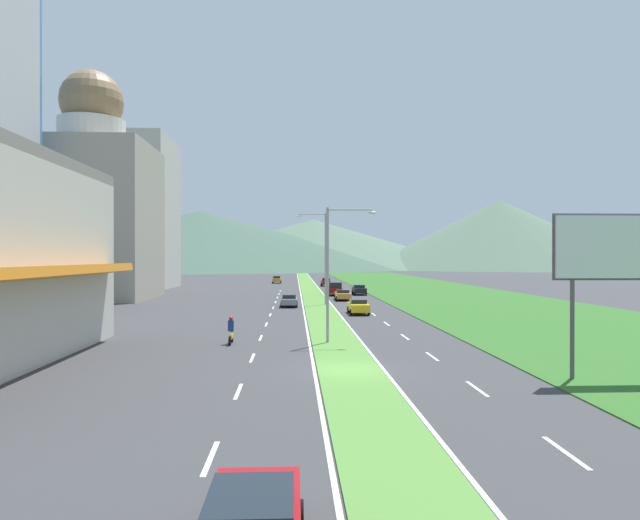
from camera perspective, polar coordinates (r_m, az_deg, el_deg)
ground_plane at (r=28.78m, az=2.97°, el=-11.06°), size 600.00×600.00×0.00m
grass_median at (r=88.31m, az=-0.82°, el=-3.38°), size 3.20×240.00×0.06m
grass_verge_right at (r=91.30m, az=12.23°, el=-3.27°), size 24.00×240.00×0.06m
lane_dash_left_1 at (r=17.13m, az=-10.96°, el=-18.97°), size 0.16×2.80×0.01m
lane_dash_left_2 at (r=24.69m, az=-8.22°, el=-12.95°), size 0.16×2.80×0.01m
lane_dash_left_3 at (r=32.43m, az=-6.83°, el=-9.76°), size 0.16×2.80×0.01m
lane_dash_left_4 at (r=40.23m, az=-5.99°, el=-7.80°), size 0.16×2.80×0.01m
lane_dash_left_5 at (r=48.07m, az=-5.43°, el=-6.47°), size 0.16×2.80×0.01m
lane_dash_left_6 at (r=55.94m, az=-5.03°, el=-5.52°), size 0.16×2.80×0.01m
lane_dash_left_7 at (r=63.82m, az=-4.73°, el=-4.81°), size 0.16×2.80×0.01m
lane_dash_left_8 at (r=71.70m, az=-4.49°, el=-4.25°), size 0.16×2.80×0.01m
lane_dash_left_9 at (r=79.60m, az=-4.31°, el=-3.80°), size 0.16×2.80×0.01m
lane_dash_left_10 at (r=87.50m, az=-4.15°, el=-3.43°), size 0.16×2.80×0.01m
lane_dash_left_11 at (r=95.40m, az=-4.02°, el=-3.12°), size 0.16×2.80×0.01m
lane_dash_right_1 at (r=18.70m, az=23.47°, el=-17.33°), size 0.16×2.80×0.01m
lane_dash_right_2 at (r=25.80m, az=15.53°, el=-12.38°), size 0.16×2.80×0.01m
lane_dash_right_3 at (r=33.28m, az=11.22°, el=-9.50°), size 0.16×2.80×0.01m
lane_dash_right_4 at (r=40.92m, az=8.55°, el=-7.66°), size 0.16×2.80×0.01m
lane_dash_right_5 at (r=48.65m, az=6.73°, el=-6.39°), size 0.16×2.80×0.01m
lane_dash_right_6 at (r=56.44m, az=5.42°, el=-5.47°), size 0.16×2.80×0.01m
lane_dash_right_7 at (r=64.25m, az=4.43°, el=-4.77°), size 0.16×2.80×0.01m
lane_dash_right_8 at (r=72.09m, az=3.66°, el=-4.22°), size 0.16×2.80×0.01m
lane_dash_right_9 at (r=79.95m, az=3.04°, el=-3.78°), size 0.16×2.80×0.01m
lane_dash_right_10 at (r=87.82m, az=2.53°, el=-3.42°), size 0.16×2.80×0.01m
lane_dash_right_11 at (r=95.69m, az=2.10°, el=-3.11°), size 0.16×2.80×0.01m
edge_line_median_left at (r=88.27m, az=-1.96°, el=-3.40°), size 0.16×240.00×0.01m
edge_line_median_right at (r=88.38m, az=0.31°, el=-3.39°), size 0.16×240.00×0.01m
domed_building at (r=83.12m, az=-21.98°, el=4.99°), size 15.94×15.94×30.97m
midrise_colored at (r=109.97m, az=-19.07°, el=4.47°), size 17.00×17.00×27.48m
hill_far_left at (r=306.04m, az=-11.99°, el=2.03°), size 232.24×232.24×30.13m
hill_far_center at (r=318.62m, az=-0.73°, el=1.68°), size 183.37×183.37×27.02m
hill_far_right at (r=294.47m, az=17.60°, el=2.48°), size 135.49×135.49×34.10m
street_lamp_near at (r=37.16m, az=1.37°, el=-0.43°), size 3.32×0.34×8.93m
street_lamp_mid at (r=67.15m, az=0.24°, el=0.78°), size 3.57×0.35×10.92m
billboard_roadside at (r=29.45m, az=27.48°, el=0.54°), size 5.73×0.28×7.68m
car_0 at (r=74.55m, az=2.31°, el=-3.51°), size 1.99×4.58×1.39m
car_1 at (r=56.72m, az=3.88°, el=-4.67°), size 1.94×4.42×1.46m
car_2 at (r=65.17m, az=-3.12°, el=-4.06°), size 1.91×4.68×1.39m
car_4 at (r=124.16m, az=-4.37°, el=-1.97°), size 1.91×4.12×1.57m
car_5 at (r=85.59m, az=3.96°, el=-2.99°), size 1.96×4.31×1.51m
car_6 at (r=111.37m, az=0.58°, el=-2.22°), size 1.88×4.57×1.60m
pickup_truck_0 at (r=84.17m, az=1.45°, el=-2.91°), size 2.18×5.40×2.00m
motorcycle_rider at (r=37.63m, az=-8.95°, el=-7.22°), size 0.36×2.00×1.80m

